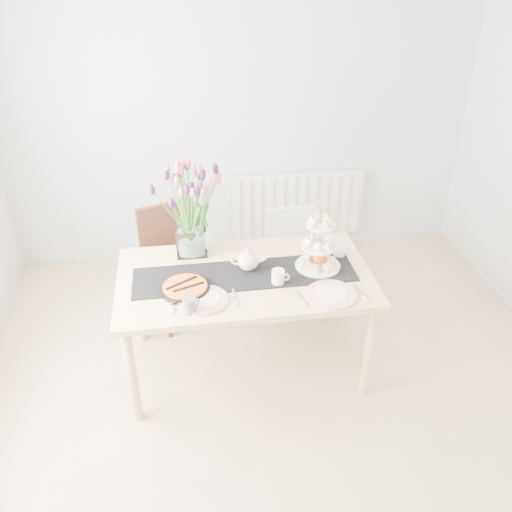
{
  "coord_description": "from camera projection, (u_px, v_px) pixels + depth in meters",
  "views": [
    {
      "loc": [
        -0.54,
        -2.18,
        2.64
      ],
      "look_at": [
        -0.12,
        0.6,
        0.92
      ],
      "focal_mm": 38.0,
      "sensor_mm": 36.0,
      "label": 1
    }
  ],
  "objects": [
    {
      "name": "dining_table",
      "position": [
        245.0,
        285.0,
        3.46
      ],
      "size": [
        1.6,
        0.9,
        0.75
      ],
      "color": "tan",
      "rests_on": "ground"
    },
    {
      "name": "mug_white",
      "position": [
        278.0,
        277.0,
        3.32
      ],
      "size": [
        0.09,
        0.09,
        0.09
      ],
      "primitive_type": "cylinder",
      "rotation": [
        0.0,
        0.0,
        -0.19
      ],
      "color": "silver",
      "rests_on": "dining_table"
    },
    {
      "name": "cream_jug",
      "position": [
        339.0,
        251.0,
        3.6
      ],
      "size": [
        0.1,
        0.1,
        0.08
      ],
      "primitive_type": "cylinder",
      "rotation": [
        0.0,
        0.0,
        -0.27
      ],
      "color": "white",
      "rests_on": "dining_table"
    },
    {
      "name": "plate_left",
      "position": [
        203.0,
        300.0,
        3.18
      ],
      "size": [
        0.31,
        0.31,
        0.02
      ],
      "primitive_type": "cylinder",
      "rotation": [
        0.0,
        0.0,
        -0.03
      ],
      "color": "white",
      "rests_on": "dining_table"
    },
    {
      "name": "table_runner",
      "position": [
        245.0,
        275.0,
        3.42
      ],
      "size": [
        1.4,
        0.35,
        0.01
      ],
      "primitive_type": "cube",
      "color": "black",
      "rests_on": "dining_table"
    },
    {
      "name": "cake_stand",
      "position": [
        319.0,
        251.0,
        3.43
      ],
      "size": [
        0.29,
        0.29,
        0.42
      ],
      "rotation": [
        0.0,
        0.0,
        -0.36
      ],
      "color": "gold",
      "rests_on": "dining_table"
    },
    {
      "name": "mug_grey",
      "position": [
        189.0,
        305.0,
        3.07
      ],
      "size": [
        0.11,
        0.11,
        0.09
      ],
      "primitive_type": "cylinder",
      "rotation": [
        0.0,
        0.0,
        0.55
      ],
      "color": "slate",
      "rests_on": "dining_table"
    },
    {
      "name": "tulip_vase",
      "position": [
        188.0,
        198.0,
        3.45
      ],
      "size": [
        0.73,
        0.73,
        0.63
      ],
      "rotation": [
        0.0,
        0.0,
        0.19
      ],
      "color": "silver",
      "rests_on": "dining_table"
    },
    {
      "name": "radiator",
      "position": [
        297.0,
        205.0,
        4.96
      ],
      "size": [
        1.2,
        0.08,
        0.6
      ],
      "primitive_type": "cube",
      "color": "white",
      "rests_on": "room_shell"
    },
    {
      "name": "tart_tin",
      "position": [
        185.0,
        288.0,
        3.27
      ],
      "size": [
        0.3,
        0.3,
        0.04
      ],
      "rotation": [
        0.0,
        0.0,
        0.1
      ],
      "color": "black",
      "rests_on": "dining_table"
    },
    {
      "name": "room_shell",
      "position": [
        300.0,
        251.0,
        2.6
      ],
      "size": [
        4.5,
        4.5,
        4.5
      ],
      "color": "tan",
      "rests_on": "ground"
    },
    {
      "name": "teapot",
      "position": [
        248.0,
        261.0,
        3.43
      ],
      "size": [
        0.27,
        0.24,
        0.14
      ],
      "primitive_type": null,
      "rotation": [
        0.0,
        0.0,
        -0.33
      ],
      "color": "silver",
      "rests_on": "dining_table"
    },
    {
      "name": "chair_brown",
      "position": [
        174.0,
        255.0,
        4.07
      ],
      "size": [
        0.57,
        0.57,
        0.9
      ],
      "rotation": [
        0.0,
        0.0,
        0.35
      ],
      "color": "#371D14",
      "rests_on": "ground"
    },
    {
      "name": "mug_orange",
      "position": [
        319.0,
        259.0,
        3.5
      ],
      "size": [
        0.11,
        0.11,
        0.1
      ],
      "primitive_type": "cylinder",
      "rotation": [
        0.0,
        0.0,
        0.66
      ],
      "color": "orange",
      "rests_on": "dining_table"
    },
    {
      "name": "chair_white",
      "position": [
        293.0,
        253.0,
        4.19
      ],
      "size": [
        0.4,
        0.4,
        0.81
      ],
      "rotation": [
        0.0,
        0.0,
        -0.0
      ],
      "color": "silver",
      "rests_on": "ground"
    },
    {
      "name": "plate_right",
      "position": [
        331.0,
        295.0,
        3.23
      ],
      "size": [
        0.36,
        0.36,
        0.02
      ],
      "primitive_type": "cylinder",
      "rotation": [
        0.0,
        0.0,
        0.2
      ],
      "color": "white",
      "rests_on": "dining_table"
    }
  ]
}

